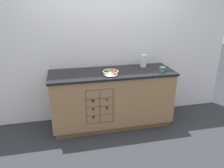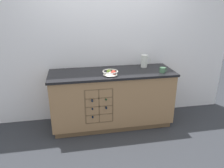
{
  "view_description": "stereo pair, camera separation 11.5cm",
  "coord_description": "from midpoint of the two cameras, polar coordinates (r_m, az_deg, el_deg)",
  "views": [
    {
      "loc": [
        -0.71,
        -3.19,
        1.97
      ],
      "look_at": [
        0.0,
        0.0,
        0.72
      ],
      "focal_mm": 35.0,
      "sensor_mm": 36.0,
      "label": 1
    },
    {
      "loc": [
        -0.6,
        -3.21,
        1.97
      ],
      "look_at": [
        0.0,
        0.0,
        0.72
      ],
      "focal_mm": 35.0,
      "sensor_mm": 36.0,
      "label": 2
    }
  ],
  "objects": [
    {
      "name": "ground_plane",
      "position": [
        3.81,
        0.88,
        -10.23
      ],
      "size": [
        14.0,
        14.0,
        0.0
      ],
      "primitive_type": "plane",
      "color": "#2D3035"
    },
    {
      "name": "back_wall",
      "position": [
        3.71,
        -0.21,
        10.07
      ],
      "size": [
        4.4,
        0.06,
        2.55
      ],
      "primitive_type": "cube",
      "color": "white",
      "rests_on": "ground_plane"
    },
    {
      "name": "kitchen_island",
      "position": [
        3.59,
        0.87,
        -3.8
      ],
      "size": [
        1.97,
        0.69,
        0.93
      ],
      "color": "brown",
      "rests_on": "ground_plane"
    },
    {
      "name": "fruit_bowl",
      "position": [
        3.26,
        0.58,
        3.06
      ],
      "size": [
        0.24,
        0.24,
        0.08
      ],
      "color": "silver",
      "rests_on": "kitchen_island"
    },
    {
      "name": "white_pitcher",
      "position": [
        3.7,
        9.35,
        6.0
      ],
      "size": [
        0.17,
        0.11,
        0.21
      ],
      "color": "silver",
      "rests_on": "kitchen_island"
    },
    {
      "name": "ceramic_mug",
      "position": [
        3.49,
        14.0,
        3.59
      ],
      "size": [
        0.12,
        0.09,
        0.08
      ],
      "color": "#4C7A56",
      "rests_on": "kitchen_island"
    }
  ]
}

